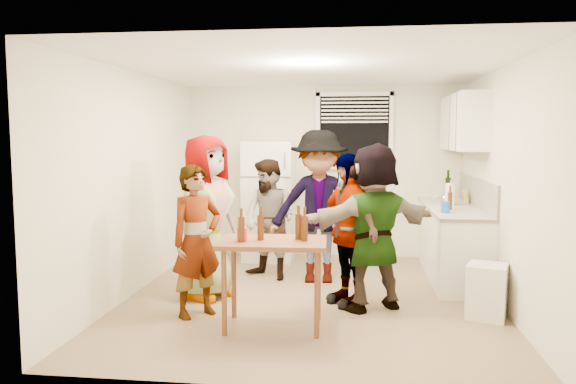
# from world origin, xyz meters

# --- Properties ---
(room) EXTENTS (4.00, 4.50, 2.50)m
(room) POSITION_xyz_m (0.00, 0.00, 0.00)
(room) COLOR silver
(room) RESTS_ON ground
(window) EXTENTS (1.12, 0.10, 1.06)m
(window) POSITION_xyz_m (0.45, 2.21, 1.85)
(window) COLOR white
(window) RESTS_ON room
(refrigerator) EXTENTS (0.70, 0.70, 1.70)m
(refrigerator) POSITION_xyz_m (-0.75, 1.88, 0.85)
(refrigerator) COLOR white
(refrigerator) RESTS_ON ground
(counter_lower) EXTENTS (0.60, 2.20, 0.86)m
(counter_lower) POSITION_xyz_m (1.70, 1.15, 0.43)
(counter_lower) COLOR white
(counter_lower) RESTS_ON ground
(countertop) EXTENTS (0.64, 2.22, 0.04)m
(countertop) POSITION_xyz_m (1.70, 1.15, 0.88)
(countertop) COLOR beige
(countertop) RESTS_ON counter_lower
(backsplash) EXTENTS (0.03, 2.20, 0.36)m
(backsplash) POSITION_xyz_m (1.99, 1.15, 1.08)
(backsplash) COLOR beige
(backsplash) RESTS_ON countertop
(upper_cabinets) EXTENTS (0.34, 1.60, 0.70)m
(upper_cabinets) POSITION_xyz_m (1.83, 1.35, 1.95)
(upper_cabinets) COLOR white
(upper_cabinets) RESTS_ON room
(kettle) EXTENTS (0.25, 0.22, 0.18)m
(kettle) POSITION_xyz_m (1.65, 1.41, 0.90)
(kettle) COLOR silver
(kettle) RESTS_ON countertop
(paper_towel) EXTENTS (0.13, 0.13, 0.28)m
(paper_towel) POSITION_xyz_m (1.68, 1.26, 0.90)
(paper_towel) COLOR white
(paper_towel) RESTS_ON countertop
(wine_bottle) EXTENTS (0.08, 0.08, 0.30)m
(wine_bottle) POSITION_xyz_m (1.75, 1.90, 0.90)
(wine_bottle) COLOR black
(wine_bottle) RESTS_ON countertop
(beer_bottle_counter) EXTENTS (0.06, 0.06, 0.21)m
(beer_bottle_counter) POSITION_xyz_m (1.60, 0.79, 0.90)
(beer_bottle_counter) COLOR #47230C
(beer_bottle_counter) RESTS_ON countertop
(blue_cup) EXTENTS (0.10, 0.10, 0.13)m
(blue_cup) POSITION_xyz_m (1.51, 0.51, 0.90)
(blue_cup) COLOR blue
(blue_cup) RESTS_ON countertop
(picture_frame) EXTENTS (0.02, 0.20, 0.17)m
(picture_frame) POSITION_xyz_m (1.92, 1.52, 0.98)
(picture_frame) COLOR #D9D64A
(picture_frame) RESTS_ON countertop
(trash_bin) EXTENTS (0.46, 0.46, 0.53)m
(trash_bin) POSITION_xyz_m (1.77, -0.48, 0.25)
(trash_bin) COLOR silver
(trash_bin) RESTS_ON ground
(serving_table) EXTENTS (1.01, 0.70, 0.83)m
(serving_table) POSITION_xyz_m (-0.27, -1.00, 0.00)
(serving_table) COLOR brown
(serving_table) RESTS_ON ground
(beer_bottle_table) EXTENTS (0.06, 0.06, 0.24)m
(beer_bottle_table) POSITION_xyz_m (-0.04, -0.94, 0.83)
(beer_bottle_table) COLOR #47230C
(beer_bottle_table) RESTS_ON serving_table
(red_cup) EXTENTS (0.09, 0.09, 0.13)m
(red_cup) POSITION_xyz_m (-0.55, -1.09, 0.83)
(red_cup) COLOR #CA2543
(red_cup) RESTS_ON serving_table
(guest_grey) EXTENTS (2.00, 1.59, 0.57)m
(guest_grey) POSITION_xyz_m (-1.14, -0.11, 0.00)
(guest_grey) COLOR gray
(guest_grey) RESTS_ON ground
(guest_stripe) EXTENTS (1.47, 1.43, 0.36)m
(guest_stripe) POSITION_xyz_m (-1.07, -0.75, 0.00)
(guest_stripe) COLOR #141933
(guest_stripe) RESTS_ON ground
(guest_back_left) EXTENTS (1.40, 1.66, 0.57)m
(guest_back_left) POSITION_xyz_m (-0.58, 0.77, 0.00)
(guest_back_left) COLOR brown
(guest_back_left) RESTS_ON ground
(guest_back_right) EXTENTS (1.29, 1.91, 0.69)m
(guest_back_right) POSITION_xyz_m (0.04, 0.70, 0.00)
(guest_back_right) COLOR #3A393E
(guest_back_right) RESTS_ON ground
(guest_black) EXTENTS (1.85, 1.70, 0.39)m
(guest_black) POSITION_xyz_m (0.40, -0.18, 0.00)
(guest_black) COLOR black
(guest_black) RESTS_ON ground
(guest_orange) EXTENTS (2.22, 2.27, 0.51)m
(guest_orange) POSITION_xyz_m (0.67, -0.31, 0.00)
(guest_orange) COLOR #BE7643
(guest_orange) RESTS_ON ground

